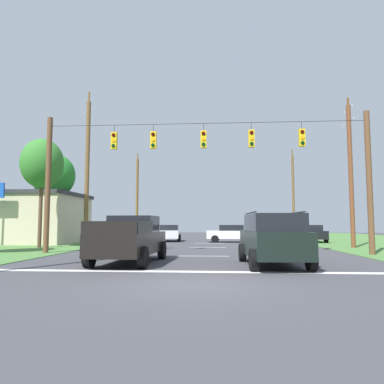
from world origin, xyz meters
TOP-DOWN VIEW (x-y plane):
  - ground_plane at (0.00, 0.00)m, footprint 120.00×120.00m
  - stop_bar_stripe at (0.00, 2.49)m, footprint 14.70×0.45m
  - lane_dash_0 at (0.00, 8.49)m, footprint 2.50×0.15m
  - lane_dash_1 at (0.00, 15.28)m, footprint 2.50×0.15m
  - lane_dash_2 at (0.00, 20.68)m, footprint 2.50×0.15m
  - overhead_signal_span at (-0.04, 9.70)m, footprint 17.75×0.31m
  - pickup_truck at (-2.93, 5.12)m, footprint 2.45×5.47m
  - suv_black at (2.80, 4.35)m, footprint 2.40×4.89m
  - distant_car_crossing_white at (1.95, 22.46)m, footprint 4.39×2.21m
  - distant_car_oncoming at (-3.76, 23.92)m, footprint 2.25×4.41m
  - distant_car_far_parked at (8.86, 22.99)m, footprint 2.17×4.38m
  - utility_pole_mid_right at (9.77, 15.29)m, footprint 0.30×1.96m
  - utility_pole_far_right at (9.79, 34.12)m, footprint 0.30×1.84m
  - utility_pole_mid_left at (-9.07, 16.57)m, footprint 0.33×2.00m
  - utility_pole_far_left at (-9.01, 33.52)m, footprint 0.31×1.88m
  - tree_roadside_right at (-11.09, 13.60)m, footprint 2.82×2.82m
  - tree_roadside_far_right at (-13.17, 19.79)m, footprint 3.59×3.59m
  - roadside_store at (-15.82, 19.91)m, footprint 9.73×8.49m

SIDE VIEW (x-z plane):
  - ground_plane at x=0.00m, z-range 0.00..0.00m
  - stop_bar_stripe at x=0.00m, z-range 0.00..0.01m
  - lane_dash_0 at x=0.00m, z-range 0.00..0.01m
  - lane_dash_1 at x=0.00m, z-range 0.00..0.01m
  - lane_dash_2 at x=0.00m, z-range 0.00..0.01m
  - distant_car_crossing_white at x=1.95m, z-range 0.03..1.55m
  - distant_car_oncoming at x=-3.76m, z-range 0.03..1.55m
  - distant_car_far_parked at x=8.86m, z-range 0.03..1.55m
  - pickup_truck at x=-2.93m, z-range -0.01..1.94m
  - suv_black at x=2.80m, z-range 0.03..2.09m
  - roadside_store at x=-15.82m, z-range -0.21..4.43m
  - overhead_signal_span at x=-0.04m, z-range 0.55..8.18m
  - utility_pole_far_left at x=-9.01m, z-range -0.20..10.09m
  - utility_pole_mid_right at x=9.77m, z-range -0.01..10.33m
  - utility_pole_far_right at x=9.79m, z-range -0.07..10.50m
  - tree_roadside_right at x=-11.09m, z-range 1.97..9.33m
  - tree_roadside_far_right at x=-13.17m, z-range 1.88..9.47m
  - utility_pole_mid_left at x=-9.07m, z-range -0.14..11.58m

